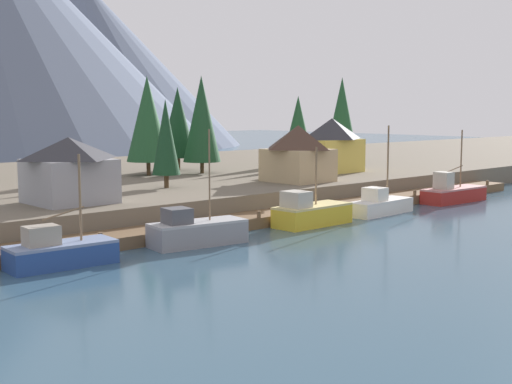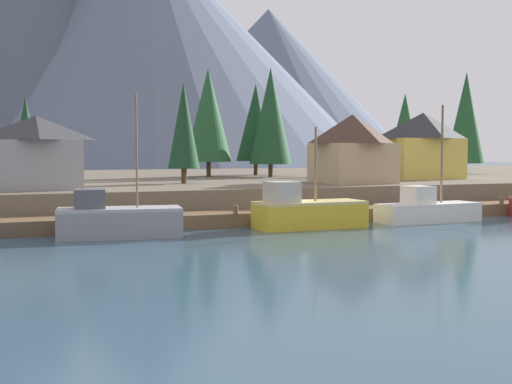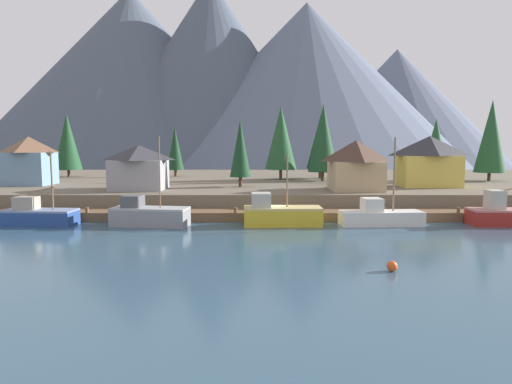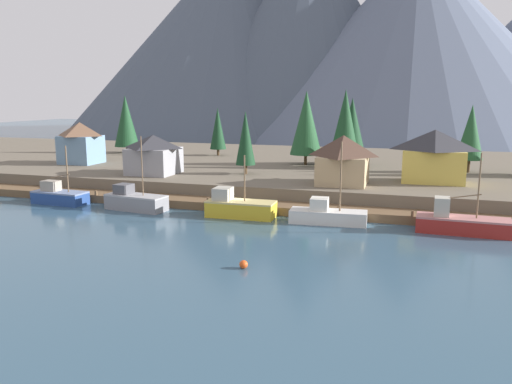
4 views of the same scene
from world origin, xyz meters
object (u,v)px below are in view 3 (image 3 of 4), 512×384
object	(u,v)px
conifer_near_left	(318,142)
conifer_centre	(321,138)
conifer_near_right	(238,149)
house_yellow	(427,161)
fishing_boat_yellow	(278,214)
conifer_mid_left	(279,138)
conifer_far_left	(65,142)
house_grey	(137,167)
house_tan	(354,165)
house_blue	(27,160)
conifer_back_right	(489,136)
fishing_boat_red	(510,215)
fishing_boat_white	(378,216)
fishing_boat_blue	(36,216)
conifer_mid_right	(173,148)
fishing_boat_grey	(147,215)
conifer_back_left	(433,144)
channel_buoy	(390,266)

from	to	relation	value
conifer_near_left	conifer_centre	bearing A→B (deg)	-93.96
conifer_near_right	house_yellow	bearing A→B (deg)	0.51
fishing_boat_yellow	conifer_mid_left	size ratio (longest dim) A/B	0.65
fishing_boat_yellow	conifer_far_left	distance (m)	52.69
house_grey	conifer_far_left	bearing A→B (deg)	128.77
house_tan	house_blue	bearing A→B (deg)	170.33
conifer_mid_left	conifer_back_right	bearing A→B (deg)	-4.05
fishing_boat_red	house_blue	bearing A→B (deg)	164.11
fishing_boat_white	fishing_boat_red	bearing A→B (deg)	-3.81
fishing_boat_blue	conifer_back_right	world-z (taller)	conifer_back_right
conifer_mid_right	conifer_back_right	bearing A→B (deg)	-11.76
fishing_boat_grey	house_tan	size ratio (longest dim) A/B	1.33
fishing_boat_red	conifer_mid_left	distance (m)	37.69
fishing_boat_yellow	conifer_near_right	world-z (taller)	conifer_near_right
fishing_boat_white	conifer_near_left	size ratio (longest dim) A/B	0.81
conifer_back_right	fishing_boat_yellow	bearing A→B (deg)	-142.98
conifer_back_left	channel_buoy	xyz separation A→B (m)	(-20.62, -44.89, -8.20)
fishing_boat_blue	house_grey	size ratio (longest dim) A/B	1.11
conifer_mid_left	conifer_back_left	distance (m)	25.40
conifer_mid_right	conifer_centre	distance (m)	28.19
house_grey	conifer_far_left	distance (m)	31.22
fishing_boat_red	conifer_near_left	size ratio (longest dim) A/B	0.83
channel_buoy	fishing_boat_grey	bearing A→B (deg)	139.93
conifer_mid_right	conifer_near_left	bearing A→B (deg)	-11.07
house_grey	house_yellow	distance (m)	39.53
fishing_boat_blue	fishing_boat_red	world-z (taller)	fishing_boat_red
channel_buoy	conifer_near_right	bearing A→B (deg)	108.36
fishing_boat_blue	fishing_boat_white	world-z (taller)	fishing_boat_white
fishing_boat_yellow	conifer_mid_right	world-z (taller)	conifer_mid_right
conifer_mid_left	conifer_centre	world-z (taller)	conifer_centre
channel_buoy	house_grey	bearing A→B (deg)	129.30
conifer_far_left	channel_buoy	distance (m)	69.57
fishing_boat_white	channel_buoy	bearing A→B (deg)	-106.81
fishing_boat_grey	house_blue	bearing A→B (deg)	145.80
conifer_mid_right	conifer_back_left	xyz separation A→B (m)	(44.59, -9.91, 0.81)
house_blue	conifer_near_left	bearing A→B (deg)	16.53
conifer_mid_left	house_blue	bearing A→B (deg)	-165.43
house_tan	conifer_centre	xyz separation A→B (m)	(-1.93, 15.29, 3.70)
fishing_boat_white	conifer_back_left	distance (m)	33.36
conifer_near_right	conifer_far_left	xyz separation A→B (m)	(-32.46, 20.30, 1.17)
conifer_centre	conifer_far_left	world-z (taller)	conifer_centre
fishing_boat_grey	house_tan	xyz separation A→B (m)	(23.82, 11.94, 4.67)
fishing_boat_yellow	conifer_mid_right	xyz separation A→B (m)	(-17.57, 37.78, 6.57)
conifer_mid_left	conifer_far_left	distance (m)	39.49
house_yellow	conifer_back_right	world-z (taller)	conifer_back_right
conifer_centre	fishing_boat_yellow	bearing A→B (deg)	-107.30
house_grey	conifer_mid_right	world-z (taller)	conifer_mid_right
fishing_boat_blue	conifer_mid_left	distance (m)	40.37
house_tan	conifer_near_left	xyz separation A→B (m)	(-1.53, 20.97, 3.16)
house_blue	conifer_back_right	size ratio (longest dim) A/B	0.54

